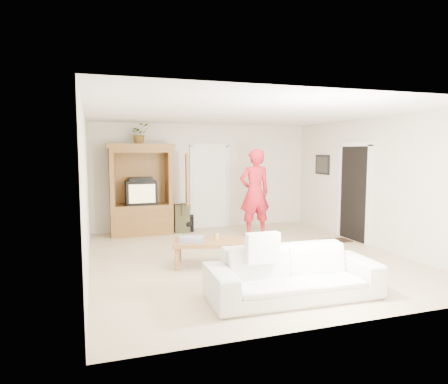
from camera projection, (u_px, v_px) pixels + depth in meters
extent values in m
plane|color=tan|center=(247.00, 257.00, 7.33)|extent=(6.00, 6.00, 0.00)
plane|color=white|center=(248.00, 114.00, 7.05)|extent=(6.00, 6.00, 0.00)
plane|color=silver|center=(204.00, 176.00, 10.03)|extent=(5.50, 0.00, 5.50)
plane|color=silver|center=(348.00, 210.00, 4.36)|extent=(5.50, 0.00, 5.50)
plane|color=silver|center=(86.00, 191.00, 6.34)|extent=(0.00, 6.00, 6.00)
plane|color=silver|center=(374.00, 183.00, 8.04)|extent=(0.00, 6.00, 6.00)
cube|color=brown|center=(142.00, 219.00, 9.30)|extent=(1.40, 0.60, 0.70)
cube|color=brown|center=(111.00, 179.00, 9.00)|extent=(0.10, 0.60, 1.20)
cube|color=brown|center=(169.00, 178.00, 9.40)|extent=(0.10, 0.60, 1.20)
cube|color=brown|center=(139.00, 178.00, 9.45)|extent=(1.40, 0.06, 1.20)
cube|color=brown|center=(140.00, 150.00, 9.13)|extent=(1.40, 0.60, 0.10)
cube|color=brown|center=(140.00, 146.00, 9.12)|extent=(1.52, 0.68, 0.10)
cube|color=brown|center=(187.00, 179.00, 9.06)|extent=(0.16, 0.67, 1.15)
cube|color=black|center=(141.00, 192.00, 9.26)|extent=(0.70, 0.52, 0.55)
cube|color=tan|center=(142.00, 194.00, 9.01)|extent=(0.58, 0.02, 0.42)
cube|color=black|center=(141.00, 179.00, 9.20)|extent=(0.55, 0.35, 0.08)
cube|color=brown|center=(143.00, 217.00, 9.02)|extent=(1.19, 0.03, 0.25)
cube|color=white|center=(210.00, 187.00, 10.07)|extent=(0.85, 0.05, 2.04)
cube|color=black|center=(354.00, 193.00, 8.63)|extent=(0.05, 0.90, 2.04)
cube|color=black|center=(322.00, 165.00, 9.80)|extent=(0.03, 0.60, 0.48)
cube|color=#382316|center=(336.00, 241.00, 8.61)|extent=(0.60, 0.40, 0.02)
imported|color=#4C7238|center=(140.00, 134.00, 9.07)|extent=(0.45, 0.40, 0.45)
imported|color=red|center=(255.00, 193.00, 9.03)|extent=(0.73, 0.49, 1.98)
imported|color=silver|center=(293.00, 273.00, 5.28)|extent=(2.30, 0.96, 0.66)
cube|color=brown|center=(208.00, 242.00, 6.73)|extent=(1.30, 0.93, 0.06)
cube|color=brown|center=(177.00, 259.00, 6.48)|extent=(0.08, 0.08, 0.37)
cube|color=brown|center=(179.00, 252.00, 6.97)|extent=(0.08, 0.08, 0.37)
cube|color=brown|center=(240.00, 258.00, 6.53)|extent=(0.08, 0.08, 0.37)
cube|color=brown|center=(237.00, 251.00, 7.02)|extent=(0.08, 0.08, 0.37)
cube|color=#C94388|center=(191.00, 239.00, 6.63)|extent=(0.45, 0.40, 0.08)
cylinder|color=tan|center=(217.00, 236.00, 6.82)|extent=(0.08, 0.08, 0.10)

